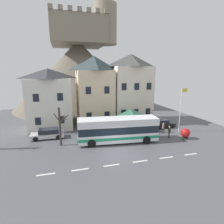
{
  "coord_description": "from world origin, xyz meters",
  "views": [
    {
      "loc": [
        -5.7,
        -18.08,
        8.75
      ],
      "look_at": [
        0.94,
        5.87,
        3.31
      ],
      "focal_mm": 28.88,
      "sensor_mm": 36.0,
      "label": 1
    }
  ],
  "objects": [
    {
      "name": "pedestrian_00",
      "position": [
        5.62,
        4.84,
        0.82
      ],
      "size": [
        0.3,
        0.35,
        1.57
      ],
      "color": "#2D2D38",
      "rests_on": "ground_plane"
    },
    {
      "name": "pedestrian_02",
      "position": [
        6.88,
        5.13,
        0.96
      ],
      "size": [
        0.32,
        0.32,
        1.65
      ],
      "color": "black",
      "rests_on": "ground_plane"
    },
    {
      "name": "pedestrian_01",
      "position": [
        8.49,
        4.59,
        0.78
      ],
      "size": [
        0.33,
        0.33,
        1.49
      ],
      "color": "#2D2D38",
      "rests_on": "ground_plane"
    },
    {
      "name": "pedestrian_03",
      "position": [
        8.14,
        2.45,
        0.96
      ],
      "size": [
        0.34,
        0.34,
        1.66
      ],
      "color": "#38332D",
      "rests_on": "ground_plane"
    },
    {
      "name": "public_bench",
      "position": [
        3.78,
        8.44,
        0.47
      ],
      "size": [
        1.68,
        0.48,
        0.87
      ],
      "color": "brown",
      "rests_on": "ground_plane"
    },
    {
      "name": "transit_bus",
      "position": [
        0.89,
        2.87,
        1.59
      ],
      "size": [
        10.34,
        3.49,
        3.16
      ],
      "rotation": [
        0.0,
        0.0,
        -0.09
      ],
      "color": "white",
      "rests_on": "ground_plane"
    },
    {
      "name": "hilltop_castle",
      "position": [
        -1.18,
        29.36,
        8.97
      ],
      "size": [
        32.12,
        32.12,
        24.2
      ],
      "color": "#625A4C",
      "rests_on": "ground_plane"
    },
    {
      "name": "townhouse_00",
      "position": [
        -7.66,
        11.75,
        4.7
      ],
      "size": [
        6.55,
        5.57,
        9.41
      ],
      "color": "silver",
      "rests_on": "ground_plane"
    },
    {
      "name": "harbour_buoy",
      "position": [
        9.97,
        1.48,
        0.82
      ],
      "size": [
        1.23,
        1.23,
        1.48
      ],
      "color": "black",
      "rests_on": "ground_plane"
    },
    {
      "name": "townhouse_01",
      "position": [
        -0.45,
        11.61,
        5.7
      ],
      "size": [
        5.74,
        5.29,
        11.39
      ],
      "color": "beige",
      "rests_on": "ground_plane"
    },
    {
      "name": "townhouse_02",
      "position": [
        5.95,
        11.75,
        5.94
      ],
      "size": [
        6.5,
        5.57,
        11.88
      ],
      "color": "silver",
      "rests_on": "ground_plane"
    },
    {
      "name": "parked_car_00",
      "position": [
        9.51,
        7.06,
        0.65
      ],
      "size": [
        4.39,
        2.38,
        1.33
      ],
      "rotation": [
        0.0,
        0.0,
        -0.11
      ],
      "color": "black",
      "rests_on": "ground_plane"
    },
    {
      "name": "bare_tree_01",
      "position": [
        -6.16,
        3.65,
        2.53
      ],
      "size": [
        1.76,
        1.34,
        4.73
      ],
      "color": "#382D28",
      "rests_on": "ground_plane"
    },
    {
      "name": "bus_shelter",
      "position": [
        3.98,
        6.5,
        2.92
      ],
      "size": [
        3.6,
        3.6,
        3.48
      ],
      "color": "#473D33",
      "rests_on": "ground_plane"
    },
    {
      "name": "flagpole",
      "position": [
        11.04,
        4.26,
        3.87
      ],
      "size": [
        0.95,
        0.1,
        6.63
      ],
      "color": "silver",
      "rests_on": "ground_plane"
    },
    {
      "name": "ground_plane",
      "position": [
        0.0,
        -0.0,
        -0.03
      ],
      "size": [
        40.0,
        60.0,
        0.07
      ],
      "color": "#4E5056"
    },
    {
      "name": "parked_car_01",
      "position": [
        -7.88,
        6.64,
        0.65
      ],
      "size": [
        4.34,
        1.86,
        1.33
      ],
      "rotation": [
        0.0,
        0.0,
        3.14
      ],
      "color": "silver",
      "rests_on": "ground_plane"
    }
  ]
}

